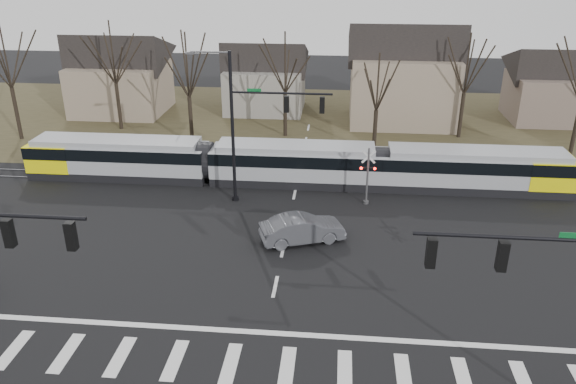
{
  "coord_description": "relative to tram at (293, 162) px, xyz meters",
  "views": [
    {
      "loc": [
        2.99,
        -22.43,
        16.1
      ],
      "look_at": [
        0.0,
        9.0,
        2.3
      ],
      "focal_mm": 35.0,
      "sensor_mm": 36.0,
      "label": 1
    }
  ],
  "objects": [
    {
      "name": "house_a",
      "position": [
        -19.71,
        18.0,
        2.82
      ],
      "size": [
        9.72,
        8.64,
        8.6
      ],
      "color": "gray",
      "rests_on": "ground"
    },
    {
      "name": "stop_line",
      "position": [
        0.29,
        -17.8,
        -1.64
      ],
      "size": [
        28.0,
        0.35,
        0.01
      ],
      "primitive_type": "cube",
      "color": "silver",
      "rests_on": "ground"
    },
    {
      "name": "rail_crossing_signal",
      "position": [
        5.29,
        -3.21,
        0.24
      ],
      "size": [
        1.08,
        0.36,
        4.0
      ],
      "color": "#59595B",
      "rests_on": "ground"
    },
    {
      "name": "signal_pole_far",
      "position": [
        -2.12,
        -3.5,
        4.06
      ],
      "size": [
        9.28,
        0.44,
        10.2
      ],
      "color": "black",
      "rests_on": "ground"
    },
    {
      "name": "signal_pole_near_right",
      "position": [
        10.4,
        -22.0,
        3.52
      ],
      "size": [
        6.72,
        0.44,
        8.0
      ],
      "color": "black",
      "rests_on": "ground"
    },
    {
      "name": "crosswalk",
      "position": [
        0.29,
        -20.0,
        -1.64
      ],
      "size": [
        27.0,
        2.6,
        0.01
      ],
      "color": "silver",
      "rests_on": "ground"
    },
    {
      "name": "house_b",
      "position": [
        -4.71,
        20.0,
        2.33
      ],
      "size": [
        8.64,
        7.56,
        7.65
      ],
      "color": "gray",
      "rests_on": "ground"
    },
    {
      "name": "tram",
      "position": [
        0.0,
        0.0,
        0.0
      ],
      "size": [
        39.77,
        2.95,
        3.01
      ],
      "color": "gray",
      "rests_on": "ground"
    },
    {
      "name": "sedan",
      "position": [
        1.33,
        -8.98,
        -0.82
      ],
      "size": [
        5.01,
        6.14,
        1.65
      ],
      "primitive_type": "imported",
      "rotation": [
        0.0,
        0.0,
        1.93
      ],
      "color": "#4B4C52",
      "rests_on": "ground"
    },
    {
      "name": "tree_row",
      "position": [
        2.29,
        10.0,
        3.36
      ],
      "size": [
        59.2,
        7.2,
        10.0
      ],
      "color": "black",
      "rests_on": "ground"
    },
    {
      "name": "rail_pair",
      "position": [
        0.29,
        -0.2,
        -1.61
      ],
      "size": [
        90.0,
        1.52,
        0.06
      ],
      "color": "#59595E",
      "rests_on": "ground"
    },
    {
      "name": "house_d",
      "position": [
        24.29,
        19.0,
        2.33
      ],
      "size": [
        8.64,
        7.56,
        7.65
      ],
      "color": "#68584D",
      "rests_on": "ground"
    },
    {
      "name": "grass_verge",
      "position": [
        0.29,
        16.0,
        -1.64
      ],
      "size": [
        140.0,
        28.0,
        0.01
      ],
      "primitive_type": "cube",
      "color": "#38331E",
      "rests_on": "ground"
    },
    {
      "name": "lane_dashes",
      "position": [
        0.29,
        -0.0,
        -1.64
      ],
      "size": [
        0.18,
        30.0,
        0.01
      ],
      "color": "silver",
      "rests_on": "ground"
    },
    {
      "name": "ground",
      "position": [
        0.29,
        -16.0,
        -1.64
      ],
      "size": [
        140.0,
        140.0,
        0.0
      ],
      "primitive_type": "plane",
      "color": "black"
    },
    {
      "name": "house_c",
      "position": [
        9.29,
        17.0,
        3.59
      ],
      "size": [
        10.8,
        8.64,
        10.1
      ],
      "color": "gray",
      "rests_on": "ground"
    }
  ]
}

